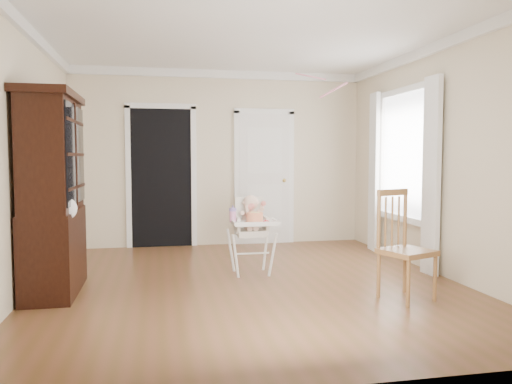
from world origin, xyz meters
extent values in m
plane|color=brown|center=(0.00, 0.00, 0.00)|extent=(5.00, 5.00, 0.00)
plane|color=white|center=(0.00, 0.00, 2.70)|extent=(5.00, 5.00, 0.00)
plane|color=beige|center=(0.00, 2.50, 1.35)|extent=(4.50, 0.00, 4.50)
plane|color=beige|center=(-2.25, 0.00, 1.35)|extent=(0.00, 5.00, 5.00)
plane|color=beige|center=(2.25, 0.00, 1.35)|extent=(0.00, 5.00, 5.00)
cube|color=black|center=(-0.90, 2.48, 1.05)|extent=(0.90, 0.03, 2.10)
cube|color=white|center=(-1.39, 2.48, 1.05)|extent=(0.08, 0.05, 2.18)
cube|color=white|center=(-0.41, 2.48, 1.05)|extent=(0.08, 0.05, 2.18)
cube|color=white|center=(-0.90, 2.48, 2.14)|extent=(1.06, 0.05, 0.08)
cube|color=white|center=(0.70, 2.48, 1.02)|extent=(0.80, 0.05, 2.05)
cube|color=white|center=(0.26, 2.48, 1.02)|extent=(0.08, 0.05, 2.13)
cube|color=white|center=(1.14, 2.48, 1.02)|extent=(0.08, 0.05, 2.13)
sphere|color=gold|center=(1.02, 2.44, 1.00)|extent=(0.06, 0.06, 0.06)
cube|color=white|center=(2.23, 0.80, 1.40)|extent=(0.02, 1.20, 1.60)
cube|color=white|center=(2.21, 0.80, 2.24)|extent=(0.06, 1.36, 0.08)
cube|color=white|center=(2.15, 0.02, 1.15)|extent=(0.08, 0.28, 2.30)
cube|color=white|center=(2.15, 1.58, 1.15)|extent=(0.08, 0.28, 2.30)
cylinder|color=white|center=(-0.11, 0.26, 0.24)|extent=(0.11, 0.11, 0.53)
cylinder|color=white|center=(0.32, 0.26, 0.24)|extent=(0.11, 0.11, 0.53)
cylinder|color=white|center=(-0.11, 0.65, 0.24)|extent=(0.11, 0.11, 0.53)
cylinder|color=white|center=(0.32, 0.65, 0.24)|extent=(0.11, 0.11, 0.53)
cylinder|color=white|center=(0.11, 0.41, 0.25)|extent=(0.41, 0.02, 0.02)
cube|color=silver|center=(0.11, 0.45, 0.49)|extent=(0.34, 0.32, 0.07)
cube|color=silver|center=(-0.06, 0.45, 0.59)|extent=(0.04, 0.30, 0.16)
cube|color=silver|center=(0.28, 0.45, 0.59)|extent=(0.04, 0.30, 0.16)
cube|color=silver|center=(0.11, 0.60, 0.70)|extent=(0.34, 0.05, 0.39)
cube|color=white|center=(0.11, 0.24, 0.63)|extent=(0.50, 0.36, 0.03)
cube|color=white|center=(0.11, 0.07, 0.64)|extent=(0.50, 0.03, 0.04)
ellipsoid|color=beige|center=(0.11, 0.48, 0.63)|extent=(0.21, 0.17, 0.26)
sphere|color=beige|center=(0.11, 0.48, 0.84)|extent=(0.18, 0.18, 0.18)
sphere|color=red|center=(0.11, 0.43, 0.68)|extent=(0.13, 0.13, 0.13)
sphere|color=red|center=(0.08, 0.40, 0.79)|extent=(0.07, 0.07, 0.07)
sphere|color=red|center=(0.24, 0.41, 0.83)|extent=(0.06, 0.06, 0.06)
cylinder|color=silver|center=(0.11, 0.24, 0.64)|extent=(0.24, 0.24, 0.01)
cylinder|color=red|center=(0.11, 0.24, 0.70)|extent=(0.19, 0.19, 0.10)
cylinder|color=#F2E08C|center=(0.13, 0.23, 0.74)|extent=(0.08, 0.08, 0.02)
cylinder|color=#CF7EAF|center=(-0.13, 0.32, 0.70)|extent=(0.08, 0.08, 0.12)
cylinder|color=#7761AA|center=(-0.13, 0.32, 0.78)|extent=(0.08, 0.08, 0.03)
cone|color=#7761AA|center=(-0.13, 0.32, 0.82)|extent=(0.03, 0.03, 0.04)
cube|color=black|center=(-1.99, 0.03, 0.42)|extent=(0.47, 1.12, 0.84)
cube|color=black|center=(-1.99, 0.03, 1.40)|extent=(0.43, 1.12, 1.12)
cube|color=black|center=(-1.77, -0.25, 1.40)|extent=(0.02, 0.48, 0.98)
cube|color=black|center=(-1.77, 0.31, 1.40)|extent=(0.02, 0.48, 0.98)
cube|color=black|center=(-1.99, 0.03, 1.97)|extent=(0.50, 1.19, 0.07)
ellipsoid|color=white|center=(-1.80, -0.30, 0.88)|extent=(0.19, 0.15, 0.20)
cube|color=brown|center=(1.38, -0.88, 0.46)|extent=(0.55, 0.55, 0.05)
cylinder|color=brown|center=(1.27, -1.12, 0.23)|extent=(0.04, 0.04, 0.46)
cylinder|color=brown|center=(1.61, -0.99, 0.23)|extent=(0.04, 0.04, 0.46)
cylinder|color=brown|center=(1.14, -0.77, 0.23)|extent=(0.04, 0.04, 0.46)
cylinder|color=brown|center=(1.49, -0.65, 0.23)|extent=(0.04, 0.04, 0.46)
cylinder|color=brown|center=(1.14, -0.77, 0.76)|extent=(0.04, 0.04, 0.59)
cylinder|color=brown|center=(1.48, -0.64, 0.76)|extent=(0.04, 0.04, 0.59)
cube|color=brown|center=(1.31, -0.70, 1.02)|extent=(0.38, 0.17, 0.06)
camera|label=1|loc=(-0.97, -5.24, 1.37)|focal=35.00mm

